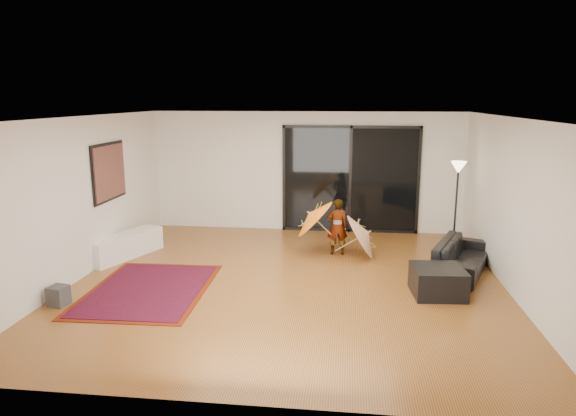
% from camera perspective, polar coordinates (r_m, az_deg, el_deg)
% --- Properties ---
extents(floor, '(7.00, 7.00, 0.00)m').
position_cam_1_polar(floor, '(8.59, 0.01, -8.26)').
color(floor, '#9D5E2B').
rests_on(floor, ground).
extents(ceiling, '(7.00, 7.00, 0.00)m').
position_cam_1_polar(ceiling, '(8.06, 0.01, 10.04)').
color(ceiling, white).
rests_on(ceiling, wall_back).
extents(wall_back, '(7.00, 0.00, 7.00)m').
position_cam_1_polar(wall_back, '(11.65, 2.01, 4.03)').
color(wall_back, silver).
rests_on(wall_back, floor).
extents(wall_front, '(7.00, 0.00, 7.00)m').
position_cam_1_polar(wall_front, '(4.88, -4.81, -7.63)').
color(wall_front, silver).
rests_on(wall_front, floor).
extents(wall_left, '(0.00, 7.00, 7.00)m').
position_cam_1_polar(wall_left, '(9.29, -21.96, 1.06)').
color(wall_left, silver).
rests_on(wall_left, floor).
extents(wall_right, '(0.00, 7.00, 7.00)m').
position_cam_1_polar(wall_right, '(8.56, 23.97, -0.00)').
color(wall_right, silver).
rests_on(wall_right, floor).
extents(sliding_door, '(3.06, 0.07, 2.40)m').
position_cam_1_polar(sliding_door, '(11.61, 6.93, 3.17)').
color(sliding_door, black).
rests_on(sliding_door, wall_back).
extents(painting, '(0.04, 1.28, 1.08)m').
position_cam_1_polar(painting, '(10.11, -19.24, 3.82)').
color(painting, black).
rests_on(painting, wall_left).
extents(media_console, '(0.98, 1.67, 0.45)m').
position_cam_1_polar(media_console, '(10.31, -17.59, -4.01)').
color(media_console, white).
rests_on(media_console, floor).
extents(speaker, '(0.29, 0.29, 0.29)m').
position_cam_1_polar(speaker, '(8.37, -24.15, -8.89)').
color(speaker, '#424244').
rests_on(speaker, floor).
extents(persian_rug, '(1.89, 2.58, 0.02)m').
position_cam_1_polar(persian_rug, '(8.56, -15.22, -8.73)').
color(persian_rug, '#611A08').
rests_on(persian_rug, floor).
extents(sofa, '(1.39, 2.04, 0.55)m').
position_cam_1_polar(sofa, '(9.50, 18.70, -5.14)').
color(sofa, black).
rests_on(sofa, floor).
extents(ottoman, '(0.82, 0.82, 0.44)m').
position_cam_1_polar(ottoman, '(8.34, 16.30, -7.82)').
color(ottoman, black).
rests_on(ottoman, floor).
extents(floor_lamp, '(0.31, 0.31, 1.78)m').
position_cam_1_polar(floor_lamp, '(10.66, 18.33, 2.94)').
color(floor_lamp, black).
rests_on(floor_lamp, floor).
extents(child, '(0.43, 0.32, 1.10)m').
position_cam_1_polar(child, '(9.98, 5.49, -2.08)').
color(child, '#999999').
rests_on(child, floor).
extents(parasol_orange, '(0.76, 0.93, 0.91)m').
position_cam_1_polar(parasol_orange, '(9.91, 2.33, -1.05)').
color(parasol_orange, orange).
rests_on(parasol_orange, child).
extents(parasol_white, '(0.66, 0.94, 0.98)m').
position_cam_1_polar(parasol_white, '(9.85, 8.96, -2.65)').
color(parasol_white, silver).
rests_on(parasol_white, floor).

